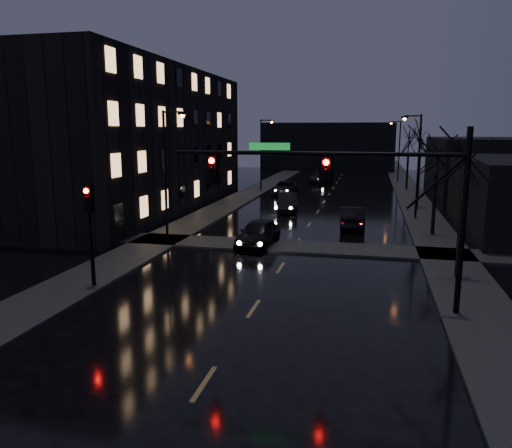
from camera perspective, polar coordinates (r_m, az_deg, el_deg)
The scene contains 22 objects.
ground at distance 12.90m, azimuth -9.02°, elevation -21.70°, with size 160.00×160.00×0.00m, color black.
sidewalk_left at distance 47.31m, azimuth -2.86°, elevation 2.44°, with size 3.00×140.00×0.12m, color #2D2D2B.
sidewalk_right at distance 45.76m, azimuth 18.11°, elevation 1.63°, with size 3.00×140.00×0.12m, color #2D2D2B.
sidewalk_cross at distance 29.66m, azimuth 4.35°, elevation -2.60°, with size 40.00×3.00×0.12m, color #2D2D2B.
apartment_block at distance 45.10m, azimuth -14.67°, elevation 9.28°, with size 12.00×30.00×12.00m, color black.
commercial_right_far at distance 59.56m, azimuth 25.39°, elevation 5.98°, with size 12.00×18.00×6.00m, color black.
far_block at distance 88.39m, azimuth 8.29°, elevation 8.77°, with size 22.00×10.00×8.00m, color black.
signal_mast at distance 19.15m, azimuth 11.72°, elevation 4.47°, with size 11.11×0.41×7.00m.
signal_pole_left at distance 22.70m, azimuth -18.45°, elevation 0.35°, with size 0.35×0.41×4.53m.
tree_near at distance 24.42m, azimuth 22.98°, elevation 8.33°, with size 3.52×3.52×8.08m.
tree_mid_a at distance 34.32m, azimuth 20.09°, elevation 8.33°, with size 3.30×3.30×7.58m.
tree_mid_b at distance 46.24m, azimuth 18.35°, elevation 9.87°, with size 3.74×3.74×8.59m.
tree_far at distance 60.20m, azimuth 17.11°, elevation 9.50°, with size 3.43×3.43×7.88m.
streetlight_l_near at distance 30.51m, azimuth -9.98°, elevation 6.61°, with size 1.53×0.28×8.00m.
streetlight_l_far at distance 56.34m, azimuth 0.79°, elevation 8.60°, with size 1.53×0.28×8.00m.
streetlight_r_mid at distance 40.24m, azimuth 17.80°, elevation 7.23°, with size 1.53×0.28×8.00m.
streetlight_r_far at distance 68.16m, azimuth 15.89°, elevation 8.57°, with size 1.53×0.28×8.00m.
oncoming_car_a at distance 29.78m, azimuth 0.26°, elevation -1.04°, with size 1.90×4.71×1.61m, color black.
oncoming_car_b at distance 42.54m, azimuth 3.66°, elevation 2.47°, with size 1.65×4.72×1.56m, color black.
oncoming_car_c at distance 53.68m, azimuth 3.32°, elevation 4.13°, with size 2.38×5.16×1.43m, color black.
oncoming_car_d at distance 66.70m, azimuth 7.30°, elevation 5.40°, with size 2.16×5.31×1.54m, color black.
lead_car at distance 35.86m, azimuth 11.04°, elevation 0.74°, with size 1.65×4.73×1.56m, color black.
Camera 1 is at (4.23, -10.05, 6.89)m, focal length 35.00 mm.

